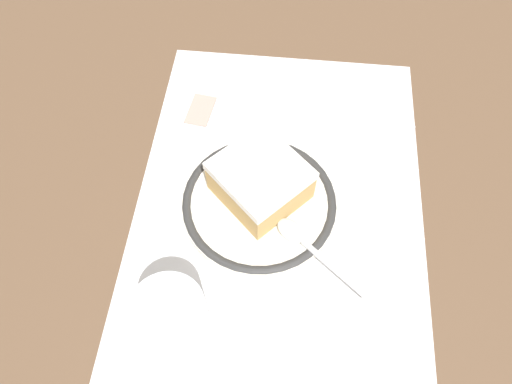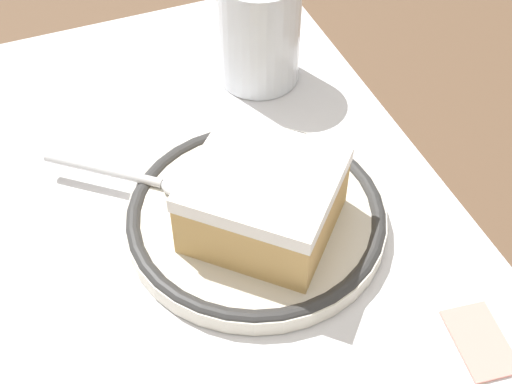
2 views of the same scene
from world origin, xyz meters
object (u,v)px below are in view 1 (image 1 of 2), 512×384
at_px(plate, 256,203).
at_px(napkin, 353,103).
at_px(cup, 171,324).
at_px(cake_slice, 257,180).
at_px(sugar_packet, 198,109).
at_px(spoon, 303,243).

height_order(plate, napkin, plate).
bearing_deg(cup, napkin, 151.42).
xyz_separation_m(cake_slice, sugar_packet, (-0.12, -0.09, -0.03)).
bearing_deg(plate, cup, -22.54).
bearing_deg(cup, sugar_packet, -174.63).
height_order(plate, cup, cup).
relative_size(cake_slice, napkin, 0.96).
relative_size(cake_slice, cup, 1.37).
xyz_separation_m(plate, sugar_packet, (-0.13, -0.09, -0.00)).
bearing_deg(napkin, sugar_packet, -80.89).
xyz_separation_m(cup, napkin, (-0.32, 0.17, -0.04)).
relative_size(spoon, napkin, 0.82).
distance_m(cake_slice, sugar_packet, 0.15).
height_order(plate, spoon, spoon).
bearing_deg(napkin, cup, -28.58).
bearing_deg(plate, sugar_packet, -146.15).
xyz_separation_m(spoon, sugar_packet, (-0.18, -0.14, -0.01)).
height_order(spoon, napkin, spoon).
relative_size(spoon, cup, 1.17).
bearing_deg(sugar_packet, napkin, 99.11).
relative_size(plate, napkin, 1.35).
bearing_deg(spoon, cup, -48.64).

